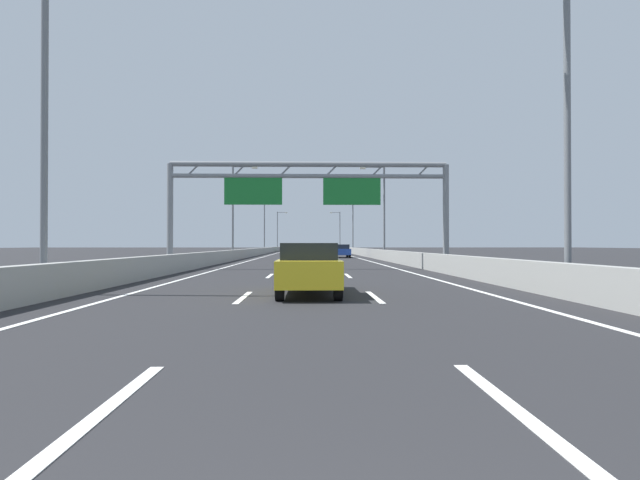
# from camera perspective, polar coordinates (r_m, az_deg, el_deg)

# --- Properties ---
(ground_plane) EXTENTS (260.00, 260.00, 0.00)m
(ground_plane) POSITION_cam_1_polar(r_m,az_deg,el_deg) (100.76, -1.34, -1.35)
(ground_plane) COLOR #262628
(lane_dash_left_0) EXTENTS (0.16, 3.00, 0.01)m
(lane_dash_left_0) POSITION_cam_1_polar(r_m,az_deg,el_deg) (4.83, -24.20, -17.93)
(lane_dash_left_0) COLOR white
(lane_dash_left_0) RESTS_ON ground_plane
(lane_dash_left_1) EXTENTS (0.16, 3.00, 0.01)m
(lane_dash_left_1) POSITION_cam_1_polar(r_m,az_deg,el_deg) (13.45, -9.03, -6.70)
(lane_dash_left_1) COLOR white
(lane_dash_left_1) RESTS_ON ground_plane
(lane_dash_left_2) EXTENTS (0.16, 3.00, 0.01)m
(lane_dash_left_2) POSITION_cam_1_polar(r_m,az_deg,el_deg) (22.37, -5.94, -4.23)
(lane_dash_left_2) COLOR white
(lane_dash_left_2) RESTS_ON ground_plane
(lane_dash_left_3) EXTENTS (0.16, 3.00, 0.01)m
(lane_dash_left_3) POSITION_cam_1_polar(r_m,az_deg,el_deg) (31.33, -4.62, -3.17)
(lane_dash_left_3) COLOR white
(lane_dash_left_3) RESTS_ON ground_plane
(lane_dash_left_4) EXTENTS (0.16, 3.00, 0.01)m
(lane_dash_left_4) POSITION_cam_1_polar(r_m,az_deg,el_deg) (40.31, -3.89, -2.58)
(lane_dash_left_4) COLOR white
(lane_dash_left_4) RESTS_ON ground_plane
(lane_dash_left_5) EXTENTS (0.16, 3.00, 0.01)m
(lane_dash_left_5) POSITION_cam_1_polar(r_m,az_deg,el_deg) (49.30, -3.43, -2.20)
(lane_dash_left_5) COLOR white
(lane_dash_left_5) RESTS_ON ground_plane
(lane_dash_left_6) EXTENTS (0.16, 3.00, 0.01)m
(lane_dash_left_6) POSITION_cam_1_polar(r_m,az_deg,el_deg) (58.29, -3.11, -1.95)
(lane_dash_left_6) COLOR white
(lane_dash_left_6) RESTS_ON ground_plane
(lane_dash_left_7) EXTENTS (0.16, 3.00, 0.01)m
(lane_dash_left_7) POSITION_cam_1_polar(r_m,az_deg,el_deg) (67.29, -2.87, -1.76)
(lane_dash_left_7) COLOR white
(lane_dash_left_7) RESTS_ON ground_plane
(lane_dash_left_8) EXTENTS (0.16, 3.00, 0.01)m
(lane_dash_left_8) POSITION_cam_1_polar(r_m,az_deg,el_deg) (76.28, -2.69, -1.61)
(lane_dash_left_8) COLOR white
(lane_dash_left_8) RESTS_ON ground_plane
(lane_dash_left_9) EXTENTS (0.16, 3.00, 0.01)m
(lane_dash_left_9) POSITION_cam_1_polar(r_m,az_deg,el_deg) (85.28, -2.55, -1.50)
(lane_dash_left_9) COLOR white
(lane_dash_left_9) RESTS_ON ground_plane
(lane_dash_left_10) EXTENTS (0.16, 3.00, 0.01)m
(lane_dash_left_10) POSITION_cam_1_polar(r_m,az_deg,el_deg) (94.28, -2.44, -1.40)
(lane_dash_left_10) COLOR white
(lane_dash_left_10) RESTS_ON ground_plane
(lane_dash_left_11) EXTENTS (0.16, 3.00, 0.01)m
(lane_dash_left_11) POSITION_cam_1_polar(r_m,az_deg,el_deg) (103.27, -2.34, -1.33)
(lane_dash_left_11) COLOR white
(lane_dash_left_11) RESTS_ON ground_plane
(lane_dash_left_12) EXTENTS (0.16, 3.00, 0.01)m
(lane_dash_left_12) POSITION_cam_1_polar(r_m,az_deg,el_deg) (112.27, -2.26, -1.26)
(lane_dash_left_12) COLOR white
(lane_dash_left_12) RESTS_ON ground_plane
(lane_dash_left_13) EXTENTS (0.16, 3.00, 0.01)m
(lane_dash_left_13) POSITION_cam_1_polar(r_m,az_deg,el_deg) (121.27, -2.20, -1.21)
(lane_dash_left_13) COLOR white
(lane_dash_left_13) RESTS_ON ground_plane
(lane_dash_left_14) EXTENTS (0.16, 3.00, 0.01)m
(lane_dash_left_14) POSITION_cam_1_polar(r_m,az_deg,el_deg) (130.27, -2.14, -1.16)
(lane_dash_left_14) COLOR white
(lane_dash_left_14) RESTS_ON ground_plane
(lane_dash_left_15) EXTENTS (0.16, 3.00, 0.01)m
(lane_dash_left_15) POSITION_cam_1_polar(r_m,az_deg,el_deg) (139.27, -2.09, -1.12)
(lane_dash_left_15) COLOR white
(lane_dash_left_15) RESTS_ON ground_plane
(lane_dash_left_16) EXTENTS (0.16, 3.00, 0.01)m
(lane_dash_left_16) POSITION_cam_1_polar(r_m,az_deg,el_deg) (148.27, -2.04, -1.08)
(lane_dash_left_16) COLOR white
(lane_dash_left_16) RESTS_ON ground_plane
(lane_dash_left_17) EXTENTS (0.16, 3.00, 0.01)m
(lane_dash_left_17) POSITION_cam_1_polar(r_m,az_deg,el_deg) (157.26, -2.00, -1.05)
(lane_dash_left_17) COLOR white
(lane_dash_left_17) RESTS_ON ground_plane
(lane_dash_right_0) EXTENTS (0.16, 3.00, 0.01)m
(lane_dash_right_0) POSITION_cam_1_polar(r_m,az_deg,el_deg) (4.84, 21.86, -17.89)
(lane_dash_right_0) COLOR white
(lane_dash_right_0) RESTS_ON ground_plane
(lane_dash_right_1) EXTENTS (0.16, 3.00, 0.01)m
(lane_dash_right_1) POSITION_cam_1_polar(r_m,az_deg,el_deg) (13.45, 6.46, -6.70)
(lane_dash_right_1) COLOR white
(lane_dash_right_1) RESTS_ON ground_plane
(lane_dash_right_2) EXTENTS (0.16, 3.00, 0.01)m
(lane_dash_right_2) POSITION_cam_1_polar(r_m,az_deg,el_deg) (22.37, 3.32, -4.23)
(lane_dash_right_2) COLOR white
(lane_dash_right_2) RESTS_ON ground_plane
(lane_dash_right_3) EXTENTS (0.16, 3.00, 0.01)m
(lane_dash_right_3) POSITION_cam_1_polar(r_m,az_deg,el_deg) (31.33, 1.97, -3.17)
(lane_dash_right_3) COLOR white
(lane_dash_right_3) RESTS_ON ground_plane
(lane_dash_right_4) EXTENTS (0.16, 3.00, 0.01)m
(lane_dash_right_4) POSITION_cam_1_polar(r_m,az_deg,el_deg) (40.31, 1.23, -2.58)
(lane_dash_right_4) COLOR white
(lane_dash_right_4) RESTS_ON ground_plane
(lane_dash_right_5) EXTENTS (0.16, 3.00, 0.01)m
(lane_dash_right_5) POSITION_cam_1_polar(r_m,az_deg,el_deg) (49.30, 0.76, -2.21)
(lane_dash_right_5) COLOR white
(lane_dash_right_5) RESTS_ON ground_plane
(lane_dash_right_6) EXTENTS (0.16, 3.00, 0.01)m
(lane_dash_right_6) POSITION_cam_1_polar(r_m,az_deg,el_deg) (58.29, 0.43, -1.95)
(lane_dash_right_6) COLOR white
(lane_dash_right_6) RESTS_ON ground_plane
(lane_dash_right_7) EXTENTS (0.16, 3.00, 0.01)m
(lane_dash_right_7) POSITION_cam_1_polar(r_m,az_deg,el_deg) (67.29, 0.19, -1.76)
(lane_dash_right_7) COLOR white
(lane_dash_right_7) RESTS_ON ground_plane
(lane_dash_right_8) EXTENTS (0.16, 3.00, 0.01)m
(lane_dash_right_8) POSITION_cam_1_polar(r_m,az_deg,el_deg) (76.28, 0.01, -1.61)
(lane_dash_right_8) COLOR white
(lane_dash_right_8) RESTS_ON ground_plane
(lane_dash_right_9) EXTENTS (0.16, 3.00, 0.01)m
(lane_dash_right_9) POSITION_cam_1_polar(r_m,az_deg,el_deg) (85.28, -0.13, -1.50)
(lane_dash_right_9) COLOR white
(lane_dash_right_9) RESTS_ON ground_plane
(lane_dash_right_10) EXTENTS (0.16, 3.00, 0.01)m
(lane_dash_right_10) POSITION_cam_1_polar(r_m,az_deg,el_deg) (94.28, -0.25, -1.40)
(lane_dash_right_10) COLOR white
(lane_dash_right_10) RESTS_ON ground_plane
(lane_dash_right_11) EXTENTS (0.16, 3.00, 0.01)m
(lane_dash_right_11) POSITION_cam_1_polar(r_m,az_deg,el_deg) (103.27, -0.34, -1.33)
(lane_dash_right_11) COLOR white
(lane_dash_right_11) RESTS_ON ground_plane
(lane_dash_right_12) EXTENTS (0.16, 3.00, 0.01)m
(lane_dash_right_12) POSITION_cam_1_polar(r_m,az_deg,el_deg) (112.27, -0.43, -1.26)
(lane_dash_right_12) COLOR white
(lane_dash_right_12) RESTS_ON ground_plane
(lane_dash_right_13) EXTENTS (0.16, 3.00, 0.01)m
(lane_dash_right_13) POSITION_cam_1_polar(r_m,az_deg,el_deg) (121.27, -0.49, -1.21)
(lane_dash_right_13) COLOR white
(lane_dash_right_13) RESTS_ON ground_plane
(lane_dash_right_14) EXTENTS (0.16, 3.00, 0.01)m
(lane_dash_right_14) POSITION_cam_1_polar(r_m,az_deg,el_deg) (130.27, -0.55, -1.16)
(lane_dash_right_14) COLOR white
(lane_dash_right_14) RESTS_ON ground_plane
(lane_dash_right_15) EXTENTS (0.16, 3.00, 0.01)m
(lane_dash_right_15) POSITION_cam_1_polar(r_m,az_deg,el_deg) (139.27, -0.60, -1.12)
(lane_dash_right_15) COLOR white
(lane_dash_right_15) RESTS_ON ground_plane
(lane_dash_right_16) EXTENTS (0.16, 3.00, 0.01)m
(lane_dash_right_16) POSITION_cam_1_polar(r_m,az_deg,el_deg) (148.27, -0.65, -1.08)
(lane_dash_right_16) COLOR white
(lane_dash_right_16) RESTS_ON ground_plane
(lane_dash_right_17) EXTENTS (0.16, 3.00, 0.01)m
(lane_dash_right_17) POSITION_cam_1_polar(r_m,az_deg,el_deg) (157.26, -0.69, -1.05)
(lane_dash_right_17) COLOR white
(lane_dash_right_17) RESTS_ON ground_plane
(edge_line_left) EXTENTS (0.16, 176.00, 0.01)m
(edge_line_left) POSITION_cam_1_polar(r_m,az_deg,el_deg) (88.91, -4.73, -1.45)
(edge_line_left) COLOR white
(edge_line_left) RESTS_ON ground_plane
(edge_line_right) EXTENTS (0.16, 176.00, 0.01)m
(edge_line_right) POSITION_cam_1_polar(r_m,az_deg,el_deg) (88.92, 2.04, -1.46)
(edge_line_right) COLOR white
(edge_line_right) RESTS_ON ground_plane
(barrier_left) EXTENTS (0.45, 220.00, 0.95)m
(barrier_left) POSITION_cam_1_polar(r_m,az_deg,el_deg) (110.97, -4.91, -1.03)
(barrier_left) COLOR #9E9E99
(barrier_left) RESTS_ON ground_plane
(barrier_right) EXTENTS (0.45, 220.00, 0.95)m
(barrier_right) POSITION_cam_1_polar(r_m,az_deg,el_deg) (110.97, 2.22, -1.03)
(barrier_right) COLOR #9E9E99
(barrier_right) RESTS_ON ground_plane
(sign_gantry) EXTENTS (16.68, 0.36, 6.36)m
(sign_gantry) POSITION_cam_1_polar(r_m,az_deg,el_deg) (28.73, -1.49, 6.22)
(sign_gantry) COLOR gray
(sign_gantry) RESTS_ON ground_plane
(streetlamp_left_near) EXTENTS (2.58, 0.28, 9.50)m
(streetlamp_left_near) POSITION_cam_1_polar(r_m,az_deg,el_deg) (16.50, -28.99, 13.37)
(streetlamp_left_near) COLOR slate
(streetlamp_left_near) RESTS_ON ground_plane
(streetlamp_right_near) EXTENTS (2.58, 0.28, 9.50)m
(streetlamp_right_near) POSITION_cam_1_polar(r_m,az_deg,el_deg) (16.52, 26.39, 13.34)
(streetlamp_right_near) COLOR slate
(streetlamp_right_near) RESTS_ON ground_plane
(streetlamp_left_mid) EXTENTS (2.58, 0.28, 9.50)m
(streetlamp_left_mid) POSITION_cam_1_polar(r_m,az_deg,el_deg) (49.79, -9.98, 4.03)
(streetlamp_left_mid) COLOR slate
(streetlamp_left_mid) RESTS_ON ground_plane
(streetlamp_right_mid) EXTENTS (2.58, 0.28, 9.50)m
(streetlamp_right_mid) POSITION_cam_1_polar(r_m,az_deg,el_deg) (49.79, 7.31, 4.02)
(streetlamp_right_mid) COLOR slate
(streetlamp_right_mid) RESTS_ON ground_plane
(streetlamp_left_far) EXTENTS (2.58, 0.28, 9.50)m
(streetlamp_left_far) POSITION_cam_1_polar(r_m,az_deg,el_deg) (84.37, -6.42, 2.16)
(streetlamp_left_far) COLOR slate
(streetlamp_left_far) RESTS_ON ground_plane
(streetlamp_right_far) EXTENTS (2.58, 0.28, 9.50)m
(streetlamp_right_far) POSITION_cam_1_polar(r_m,az_deg,el_deg) (84.38, 3.74, 2.16)
(streetlamp_right_far) COLOR slate
(streetlamp_right_far) RESTS_ON ground_plane
(streetlamp_left_distant) EXTENTS (2.58, 0.28, 9.50)m
(streetlamp_left_distant) POSITION_cam_1_polar(r_m,az_deg,el_deg) (119.13, -4.94, 1.38)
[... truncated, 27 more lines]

